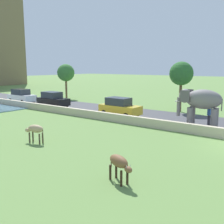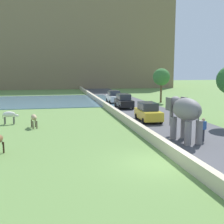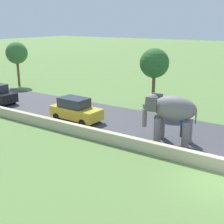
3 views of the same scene
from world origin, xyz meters
TOP-DOWN VIEW (x-y plane):
  - road_surface at (5.00, 20.00)m, footprint 7.00×120.00m
  - barrier_wall at (1.20, 18.00)m, footprint 0.40×110.00m
  - elephant at (3.40, 4.03)m, footprint 1.73×3.55m
  - person_beside_elephant at (4.62, 3.68)m, footprint 0.36×0.22m
  - car_yellow at (3.43, 11.65)m, footprint 1.92×4.06m
  - car_black at (3.43, 21.13)m, footprint 1.84×4.02m
  - car_white at (3.43, 27.20)m, footprint 1.82×4.01m
  - cow_brown at (-8.41, 3.23)m, footprint 0.76×1.42m
  - cow_tan at (-6.87, 10.77)m, footprint 0.67×1.42m
  - tree_near at (9.60, 8.24)m, footprint 2.45×2.45m
  - tree_mid at (10.32, 26.17)m, footprint 2.50×2.50m

SIDE VIEW (x-z plane):
  - road_surface at x=5.00m, z-range 0.00..0.06m
  - barrier_wall at x=1.20m, z-range 0.00..0.71m
  - cow_brown at x=-8.41m, z-range 0.26..1.41m
  - cow_tan at x=-6.87m, z-range 0.26..1.41m
  - person_beside_elephant at x=4.62m, z-range 0.06..1.69m
  - car_yellow at x=3.43m, z-range 0.00..1.80m
  - car_black at x=3.43m, z-range 0.00..1.80m
  - car_white at x=3.43m, z-range 0.00..1.80m
  - elephant at x=3.40m, z-range 0.54..3.53m
  - tree_mid at x=10.32m, z-range 1.23..6.25m
  - tree_near at x=9.60m, z-range 1.34..6.54m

